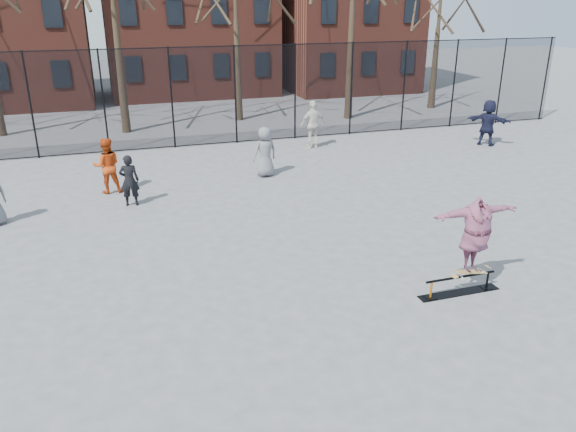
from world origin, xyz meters
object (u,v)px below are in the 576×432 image
object	(u,v)px
skateboard	(471,272)
skater	(476,235)
skate_rail	(460,286)
bystander_red	(107,166)
bystander_extra	(265,152)
bystander_white	(313,124)
bystander_navy	(488,123)
bystander_black	(129,180)

from	to	relation	value
skateboard	skater	bearing A→B (deg)	0.00
skate_rail	skater	size ratio (longest dim) A/B	0.94
bystander_red	bystander_extra	world-z (taller)	bystander_red
skate_rail	bystander_white	size ratio (longest dim) A/B	0.96
bystander_navy	bystander_red	bearing A→B (deg)	52.85
bystander_black	bystander_extra	size ratio (longest dim) A/B	0.90
bystander_white	bystander_navy	bearing A→B (deg)	158.92
skater	bystander_black	xyz separation A→B (m)	(-6.45, 7.60, -0.52)
bystander_red	bystander_white	world-z (taller)	bystander_white
bystander_black	bystander_red	world-z (taller)	bystander_red
bystander_red	bystander_black	bearing A→B (deg)	112.48
bystander_white	bystander_extra	world-z (taller)	bystander_white
skate_rail	skater	distance (m)	1.16
bystander_white	bystander_black	bearing A→B (deg)	25.67
skateboard	bystander_black	size ratio (longest dim) A/B	0.50
bystander_extra	bystander_white	bearing A→B (deg)	-144.80
skater	bystander_red	distance (m)	11.45
bystander_extra	bystander_red	bearing A→B (deg)	-10.39
bystander_black	bystander_white	distance (m)	8.87
skate_rail	skater	world-z (taller)	skater
skateboard	skater	world-z (taller)	skater
skate_rail	bystander_black	bearing A→B (deg)	129.29
skate_rail	bystander_red	size ratio (longest dim) A/B	1.05
bystander_extra	bystander_black	bearing A→B (deg)	6.84
bystander_black	bystander_red	distance (m)	1.54
skateboard	bystander_white	size ratio (longest dim) A/B	0.40
skater	bystander_extra	world-z (taller)	skater
skateboard	bystander_black	bearing A→B (deg)	130.33
skateboard	bystander_navy	bearing A→B (deg)	52.52
bystander_navy	bystander_extra	xyz separation A→B (m)	(-9.93, -1.34, -0.09)
skate_rail	bystander_red	distance (m)	11.32
skate_rail	bystander_white	bearing A→B (deg)	84.09
bystander_black	skate_rail	bearing A→B (deg)	136.29
bystander_red	bystander_extra	size ratio (longest dim) A/B	1.02
bystander_black	bystander_white	size ratio (longest dim) A/B	0.80
skateboard	bystander_extra	distance (m)	9.37
skateboard	bystander_navy	world-z (taller)	bystander_navy
skate_rail	bystander_black	xyz separation A→B (m)	(-6.22, 7.60, 0.61)
bystander_red	bystander_navy	size ratio (longest dim) A/B	0.92
skateboard	bystander_red	size ratio (longest dim) A/B	0.44
skater	skate_rail	bearing A→B (deg)	178.54
skateboard	bystander_navy	distance (m)	13.26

